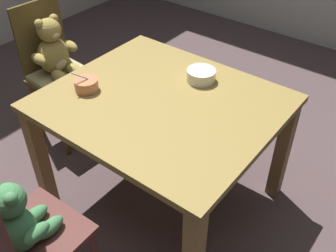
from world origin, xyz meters
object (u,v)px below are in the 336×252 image
(dining_table, at_px, (162,118))
(teddy_chair_near_left, at_px, (56,62))
(porridge_bowl_cream_far_center, at_px, (201,75))
(teddy_chair_near_front, at_px, (20,229))
(porridge_bowl_terracotta_near_left, at_px, (86,85))

(dining_table, relative_size, teddy_chair_near_left, 1.21)
(teddy_chair_near_left, bearing_deg, porridge_bowl_cream_far_center, 15.90)
(teddy_chair_near_front, distance_m, porridge_bowl_terracotta_near_left, 0.80)
(teddy_chair_near_front, relative_size, porridge_bowl_cream_far_center, 5.99)
(porridge_bowl_terracotta_near_left, bearing_deg, teddy_chair_near_front, -64.72)
(porridge_bowl_cream_far_center, bearing_deg, porridge_bowl_terracotta_near_left, -133.35)
(teddy_chair_near_left, distance_m, porridge_bowl_terracotta_near_left, 0.63)
(dining_table, xyz_separation_m, teddy_chair_near_left, (-0.93, 0.07, -0.02))
(porridge_bowl_cream_far_center, xyz_separation_m, porridge_bowl_terracotta_near_left, (-0.42, -0.44, -0.00))
(porridge_bowl_cream_far_center, bearing_deg, teddy_chair_near_left, -168.25)
(teddy_chair_near_left, height_order, teddy_chair_near_front, teddy_chair_near_left)
(teddy_chair_near_front, bearing_deg, dining_table, -4.21)
(dining_table, bearing_deg, teddy_chair_near_front, -92.33)
(teddy_chair_near_left, distance_m, teddy_chair_near_front, 1.30)
(teddy_chair_near_left, xyz_separation_m, teddy_chair_near_front, (0.90, -0.94, -0.03))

